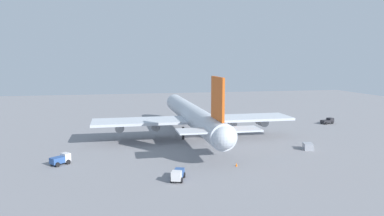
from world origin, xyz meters
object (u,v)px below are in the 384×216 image
at_px(cargo_airplane, 192,115).
at_px(fuel_truck, 178,174).
at_px(cargo_container_fore, 308,146).
at_px(safety_cone_nose, 174,118).
at_px(catering_truck, 229,119).
at_px(cargo_loader, 328,121).
at_px(safety_cone_tail, 236,165).
at_px(pushback_tractor, 61,159).

xyz_separation_m(cargo_airplane, fuel_truck, (-36.83, 10.52, -5.18)).
bearing_deg(cargo_container_fore, safety_cone_nose, 25.94).
bearing_deg(cargo_airplane, catering_truck, -38.42).
distance_m(catering_truck, cargo_container_fore, 44.17).
bearing_deg(cargo_loader, cargo_airplane, 102.83).
bearing_deg(safety_cone_nose, safety_cone_tail, -176.94).
bearing_deg(cargo_loader, catering_truck, 70.41).
bearing_deg(cargo_container_fore, cargo_loader, -38.56).
bearing_deg(fuel_truck, cargo_container_fore, -65.47).
bearing_deg(cargo_airplane, cargo_container_fore, -129.40).
distance_m(cargo_airplane, safety_cone_tail, 31.26).
bearing_deg(safety_cone_tail, cargo_loader, -48.56).
bearing_deg(cargo_container_fore, cargo_airplane, 50.60).
distance_m(cargo_container_fore, safety_cone_tail, 24.20).
height_order(fuel_truck, safety_cone_nose, fuel_truck).
xyz_separation_m(fuel_truck, safety_cone_tail, (6.28, -13.53, -0.78)).
bearing_deg(cargo_airplane, cargo_loader, -77.17).
xyz_separation_m(cargo_container_fore, safety_cone_nose, (52.16, 25.37, -0.42)).
relative_size(cargo_loader, safety_cone_tail, 6.96).
bearing_deg(catering_truck, cargo_container_fore, -171.19).
bearing_deg(safety_cone_nose, cargo_airplane, -179.44).
bearing_deg(pushback_tractor, cargo_loader, -68.36).
xyz_separation_m(catering_truck, safety_cone_nose, (8.50, 18.61, -0.61)).
xyz_separation_m(cargo_loader, pushback_tractor, (-33.28, 83.89, 0.17)).
distance_m(pushback_tractor, safety_cone_tail, 37.29).
bearing_deg(fuel_truck, cargo_airplane, -15.94).
height_order(cargo_loader, cargo_container_fore, cargo_loader).
height_order(cargo_airplane, fuel_truck, cargo_airplane).
relative_size(fuel_truck, safety_cone_tail, 7.44).
distance_m(fuel_truck, catering_truck, 66.47).
height_order(cargo_airplane, safety_cone_nose, cargo_airplane).
bearing_deg(cargo_loader, pushback_tractor, 111.64).
relative_size(cargo_airplane, pushback_tractor, 15.99).
xyz_separation_m(cargo_loader, cargo_container_fore, (-32.13, 25.61, -0.21)).
distance_m(cargo_airplane, fuel_truck, 38.65).
bearing_deg(cargo_container_fore, catering_truck, 8.81).
bearing_deg(cargo_loader, cargo_container_fore, 141.44).
bearing_deg(pushback_tractor, catering_truck, -48.99).
height_order(catering_truck, pushback_tractor, pushback_tractor).
xyz_separation_m(fuel_truck, cargo_loader, (48.37, -61.19, -0.12)).
relative_size(fuel_truck, pushback_tractor, 1.21).
bearing_deg(fuel_truck, catering_truck, -25.69).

